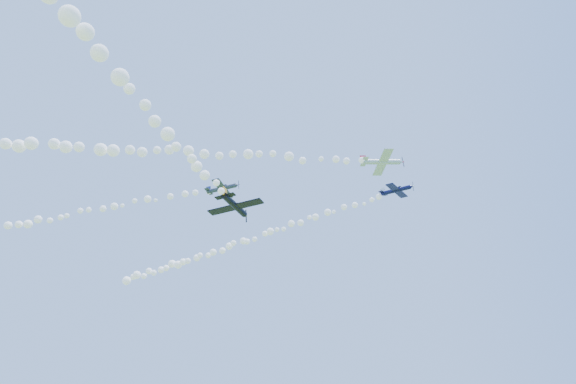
% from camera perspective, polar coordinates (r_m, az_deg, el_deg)
% --- Properties ---
extents(plane_white, '(7.70, 8.16, 2.07)m').
position_cam_1_polar(plane_white, '(84.06, 11.13, 3.53)').
color(plane_white, silver).
extents(smoke_trail_white, '(67.98, 22.89, 3.21)m').
position_cam_1_polar(smoke_trail_white, '(82.34, -15.15, 4.71)').
color(smoke_trail_white, white).
extents(plane_navy, '(6.71, 7.07, 2.69)m').
position_cam_1_polar(plane_navy, '(93.17, 12.77, 0.22)').
color(plane_navy, '#0E0E3D').
extents(smoke_trail_navy, '(70.11, 31.33, 2.71)m').
position_cam_1_polar(smoke_trail_navy, '(111.47, -6.34, -6.21)').
color(smoke_trail_navy, white).
extents(plane_grey, '(6.14, 6.41, 1.63)m').
position_cam_1_polar(plane_grey, '(81.08, -7.76, 0.43)').
color(plane_grey, '#33374A').
extents(smoke_trail_grey, '(78.83, 8.14, 2.85)m').
position_cam_1_polar(smoke_trail_grey, '(103.34, -29.40, -3.29)').
color(smoke_trail_grey, white).
extents(plane_black, '(8.28, 7.85, 2.15)m').
position_cam_1_polar(plane_black, '(68.66, -6.26, -1.66)').
color(plane_black, black).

